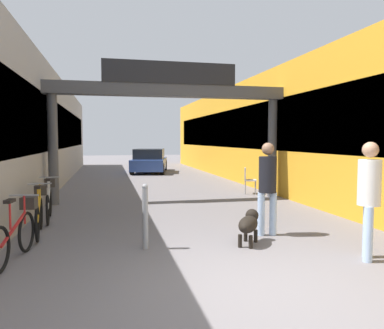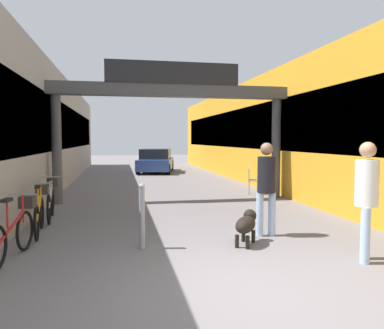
{
  "view_description": "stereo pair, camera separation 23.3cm",
  "coord_description": "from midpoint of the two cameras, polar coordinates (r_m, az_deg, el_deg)",
  "views": [
    {
      "loc": [
        -1.83,
        -4.2,
        1.87
      ],
      "look_at": [
        0.0,
        3.93,
        1.3
      ],
      "focal_mm": 35.0,
      "sensor_mm": 36.0,
      "label": 1
    },
    {
      "loc": [
        -1.6,
        -4.24,
        1.87
      ],
      "look_at": [
        0.0,
        3.93,
        1.3
      ],
      "focal_mm": 35.0,
      "sensor_mm": 36.0,
      "label": 2
    }
  ],
  "objects": [
    {
      "name": "bicycle_silver_third",
      "position": [
        9.35,
        -20.04,
        -5.14
      ],
      "size": [
        0.46,
        1.69,
        0.98
      ],
      "color": "black",
      "rests_on": "ground_plane"
    },
    {
      "name": "bicycle_orange_second",
      "position": [
        8.04,
        -21.44,
        -6.63
      ],
      "size": [
        0.46,
        1.69,
        0.98
      ],
      "color": "black",
      "rests_on": "ground_plane"
    },
    {
      "name": "bicycle_red_nearest",
      "position": [
        6.51,
        -24.5,
        -9.15
      ],
      "size": [
        0.46,
        1.68,
        0.98
      ],
      "color": "black",
      "rests_on": "ground_plane"
    },
    {
      "name": "ground_plane",
      "position": [
        4.92,
        10.74,
        -18.45
      ],
      "size": [
        80.0,
        80.0,
        0.0
      ],
      "primitive_type": "plane",
      "color": "slate"
    },
    {
      "name": "pedestrian_with_dog",
      "position": [
        7.34,
        12.14,
        -2.68
      ],
      "size": [
        0.39,
        0.37,
        1.8
      ],
      "color": "#A5BFE0",
      "rests_on": "ground_plane"
    },
    {
      "name": "arcade_sign_gateway",
      "position": [
        11.38,
        -2.4,
        9.29
      ],
      "size": [
        7.4,
        0.47,
        4.14
      ],
      "color": "#4C4C4F",
      "rests_on": "ground_plane"
    },
    {
      "name": "bollard_post_metal",
      "position": [
        6.44,
        -6.6,
        -7.77
      ],
      "size": [
        0.1,
        0.1,
        1.12
      ],
      "color": "gray",
      "rests_on": "ground_plane"
    },
    {
      "name": "parked_car_blue",
      "position": [
        21.16,
        -5.21,
        0.56
      ],
      "size": [
        2.51,
        4.27,
        1.33
      ],
      "color": "#2D478C",
      "rests_on": "ground_plane"
    },
    {
      "name": "cafe_chair_aluminium_nearer",
      "position": [
        12.87,
        9.62,
        -2.08
      ],
      "size": [
        0.51,
        0.51,
        0.89
      ],
      "color": "gray",
      "rests_on": "ground_plane"
    },
    {
      "name": "dog_on_leash",
      "position": [
        6.79,
        9.27,
        -8.91
      ],
      "size": [
        0.67,
        0.81,
        0.58
      ],
      "color": "black",
      "rests_on": "ground_plane"
    },
    {
      "name": "storefront_left",
      "position": [
        15.59,
        -23.67,
        4.53
      ],
      "size": [
        3.0,
        26.0,
        4.26
      ],
      "color": "#9E9993",
      "rests_on": "ground_plane"
    },
    {
      "name": "pedestrian_companion",
      "position": [
        6.3,
        26.02,
        -3.89
      ],
      "size": [
        0.47,
        0.47,
        1.82
      ],
      "color": "#A5BFE0",
      "rests_on": "ground_plane"
    },
    {
      "name": "storefront_right",
      "position": [
        16.68,
        13.06,
        4.69
      ],
      "size": [
        3.0,
        26.0,
        4.26
      ],
      "color": "gold",
      "rests_on": "ground_plane"
    }
  ]
}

